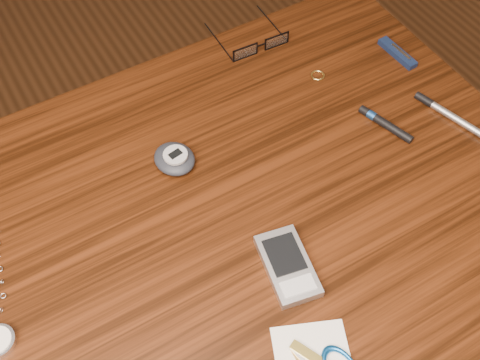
{
  "coord_description": "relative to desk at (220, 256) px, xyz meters",
  "views": [
    {
      "loc": [
        -0.2,
        -0.41,
        1.48
      ],
      "look_at": [
        0.06,
        0.04,
        0.76
      ],
      "focal_mm": 45.0,
      "sensor_mm": 36.0,
      "label": 1
    }
  ],
  "objects": [
    {
      "name": "desk",
      "position": [
        0.0,
        0.0,
        0.0
      ],
      "size": [
        1.0,
        0.7,
        0.75
      ],
      "color": "#391809",
      "rests_on": "ground"
    },
    {
      "name": "eyeglasses",
      "position": [
        0.24,
        0.28,
        0.11
      ],
      "size": [
        0.12,
        0.12,
        0.02
      ],
      "color": "black",
      "rests_on": "desk"
    },
    {
      "name": "gold_ring",
      "position": [
        0.29,
        0.17,
        0.1
      ],
      "size": [
        0.03,
        0.03,
        0.0
      ],
      "primitive_type": "torus",
      "rotation": [
        0.0,
        0.0,
        0.34
      ],
      "color": "#E9C465",
      "rests_on": "desk"
    },
    {
      "name": "pda_phone",
      "position": [
        0.04,
        -0.11,
        0.11
      ],
      "size": [
        0.08,
        0.12,
        0.02
      ],
      "color": "#B5B6BA",
      "rests_on": "desk"
    },
    {
      "name": "pedometer",
      "position": [
        -0.01,
        0.12,
        0.11
      ],
      "size": [
        0.07,
        0.08,
        0.03
      ],
      "color": "#21242C",
      "rests_on": "desk"
    },
    {
      "name": "pocket_knife",
      "position": [
        0.44,
        0.14,
        0.11
      ],
      "size": [
        0.02,
        0.08,
        0.01
      ],
      "color": "#111D3C",
      "rests_on": "desk"
    },
    {
      "name": "silver_pen",
      "position": [
        0.42,
        -0.01,
        0.11
      ],
      "size": [
        0.05,
        0.14,
        0.01
      ],
      "color": "#ADAEB2",
      "rests_on": "desk"
    },
    {
      "name": "black_blue_pen",
      "position": [
        0.32,
        0.02,
        0.11
      ],
      "size": [
        0.04,
        0.1,
        0.01
      ],
      "color": "black",
      "rests_on": "desk"
    }
  ]
}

